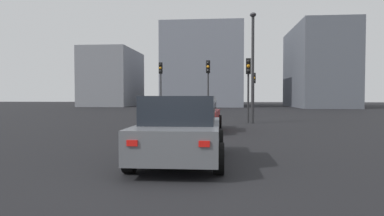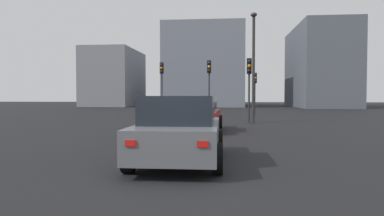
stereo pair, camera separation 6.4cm
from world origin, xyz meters
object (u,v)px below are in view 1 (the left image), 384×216
(car_grey_second, at_px, (181,131))
(street_lamp_kerbside, at_px, (253,57))
(traffic_light_far_left, at_px, (254,84))
(car_red_lead, at_px, (197,115))
(traffic_light_near_right, at_px, (161,77))
(traffic_light_near_left, at_px, (248,76))
(traffic_light_far_right, at_px, (208,77))

(car_grey_second, height_order, street_lamp_kerbside, street_lamp_kerbside)
(car_grey_second, xyz_separation_m, traffic_light_far_left, (22.66, -3.62, 1.82))
(car_red_lead, xyz_separation_m, car_grey_second, (-7.42, -0.20, 0.02))
(traffic_light_near_right, bearing_deg, traffic_light_near_left, 44.08)
(car_red_lead, distance_m, traffic_light_near_right, 13.02)
(car_red_lead, bearing_deg, traffic_light_near_left, -26.21)
(traffic_light_far_left, relative_size, street_lamp_kerbside, 0.57)
(traffic_light_near_left, height_order, traffic_light_near_right, traffic_light_near_right)
(traffic_light_far_left, bearing_deg, car_grey_second, -17.16)
(traffic_light_far_left, bearing_deg, traffic_light_near_left, -14.68)
(car_red_lead, height_order, car_grey_second, car_grey_second)
(car_red_lead, relative_size, street_lamp_kerbside, 0.67)
(traffic_light_near_right, xyz_separation_m, street_lamp_kerbside, (-7.74, -6.69, 0.71))
(traffic_light_near_left, xyz_separation_m, street_lamp_kerbside, (-0.42, -0.21, 1.06))
(traffic_light_near_left, relative_size, traffic_light_near_right, 0.88)
(car_grey_second, height_order, traffic_light_near_right, traffic_light_near_right)
(car_grey_second, distance_m, traffic_light_far_right, 16.96)
(car_red_lead, height_order, traffic_light_far_right, traffic_light_far_right)
(car_grey_second, height_order, traffic_light_near_left, traffic_light_near_left)
(traffic_light_near_left, bearing_deg, street_lamp_kerbside, 29.63)
(street_lamp_kerbside, bearing_deg, traffic_light_far_right, 29.15)
(car_red_lead, xyz_separation_m, traffic_light_far_left, (15.24, -3.82, 1.84))
(car_grey_second, distance_m, street_lamp_kerbside, 12.55)
(traffic_light_far_left, height_order, traffic_light_far_right, traffic_light_far_right)
(car_red_lead, bearing_deg, traffic_light_far_right, 1.43)
(street_lamp_kerbside, bearing_deg, traffic_light_far_left, -5.23)
(traffic_light_near_left, bearing_deg, car_grey_second, -8.42)
(traffic_light_far_right, bearing_deg, traffic_light_near_right, -123.64)
(traffic_light_near_left, distance_m, traffic_light_far_right, 5.17)
(car_grey_second, bearing_deg, traffic_light_far_left, -9.67)
(car_grey_second, height_order, traffic_light_far_left, traffic_light_far_left)
(traffic_light_near_right, xyz_separation_m, traffic_light_far_right, (-2.82, -3.95, -0.11))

